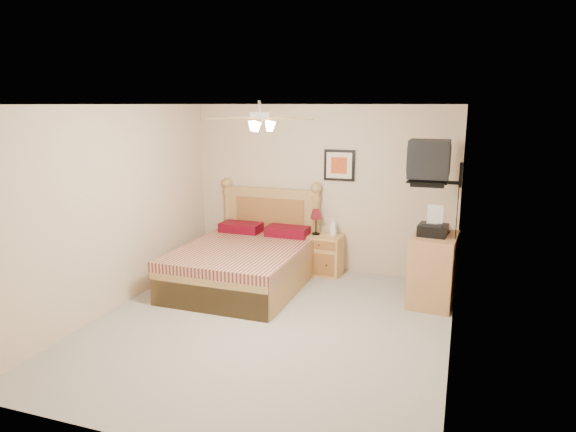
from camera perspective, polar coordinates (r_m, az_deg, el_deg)
name	(u,v)px	position (r m, az deg, el deg)	size (l,w,h in m)	color
floor	(268,326)	(6.06, -2.18, -12.08)	(4.50, 4.50, 0.00)	#9C978D
ceiling	(267,104)	(5.52, -2.40, 12.28)	(4.00, 4.50, 0.04)	white
wall_back	(322,189)	(7.76, 3.75, 3.02)	(4.00, 0.04, 2.50)	beige
wall_front	(151,288)	(3.74, -15.01, -7.74)	(4.00, 0.04, 2.50)	beige
wall_left	(116,208)	(6.64, -18.60, 0.80)	(0.04, 4.50, 2.50)	beige
wall_right	(458,235)	(5.29, 18.36, -2.03)	(0.04, 4.50, 2.50)	beige
bed	(243,239)	(7.10, -5.08, -2.57)	(1.61, 2.11, 1.36)	#B3854C
nightstand	(323,255)	(7.72, 3.94, -4.31)	(0.55, 0.41, 0.59)	#BE8F43
table_lamp	(316,222)	(7.66, 3.13, -0.65)	(0.21, 0.21, 0.38)	maroon
lotion_bottle	(333,227)	(7.60, 5.05, -1.22)	(0.10, 0.10, 0.27)	white
framed_picture	(339,165)	(7.62, 5.72, 5.63)	(0.46, 0.04, 0.46)	black
dresser	(433,269)	(6.79, 15.83, -5.74)	(0.53, 0.76, 0.90)	#B07142
fax_machine	(433,221)	(6.61, 15.86, -0.55)	(0.34, 0.37, 0.37)	black
magazine_lower	(431,229)	(6.91, 15.64, -1.41)	(0.22, 0.30, 0.03)	#AEA38B
magazine_upper	(435,227)	(6.93, 15.97, -1.19)	(0.21, 0.28, 0.02)	tan
wall_tv	(442,163)	(6.52, 16.71, 5.71)	(0.56, 0.46, 0.58)	black
ceiling_fan	(260,118)	(5.33, -3.18, 10.77)	(1.14, 1.14, 0.28)	white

